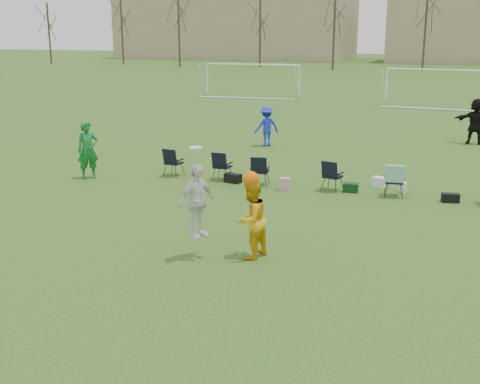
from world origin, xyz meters
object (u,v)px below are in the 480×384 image
at_px(fielder_black, 476,121).
at_px(center_contest, 230,212).
at_px(fielder_green_near, 88,150).
at_px(fielder_blue, 266,126).
at_px(goal_left, 252,71).
at_px(goal_mid, 443,77).

relative_size(fielder_black, center_contest, 0.81).
distance_m(fielder_black, center_contest, 17.50).
xyz_separation_m(fielder_green_near, fielder_black, (12.30, 11.48, 0.04)).
distance_m(fielder_green_near, fielder_blue, 8.65).
height_order(goal_left, goal_mid, same).
xyz_separation_m(fielder_blue, goal_mid, (6.49, 17.64, 1.05)).
height_order(fielder_blue, center_contest, center_contest).
bearing_deg(fielder_blue, goal_left, -112.18).
height_order(fielder_black, center_contest, center_contest).
bearing_deg(fielder_blue, fielder_black, 160.50).
distance_m(fielder_black, goal_left, 22.60).
xyz_separation_m(fielder_blue, center_contest, (3.40, -13.02, 0.19)).
bearing_deg(goal_mid, center_contest, -91.75).
relative_size(fielder_green_near, goal_left, 0.26).
height_order(fielder_black, goal_left, goal_left).
bearing_deg(fielder_black, goal_mid, -76.17).
xyz_separation_m(fielder_blue, goal_left, (-7.51, 19.64, 1.05)).
bearing_deg(fielder_blue, goal_mid, -153.31).
relative_size(fielder_black, goal_left, 0.27).
bearing_deg(fielder_green_near, goal_mid, 20.39).
distance_m(fielder_green_near, goal_mid, 27.43).
bearing_deg(fielder_black, fielder_blue, 29.22).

